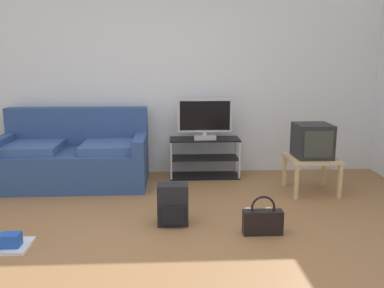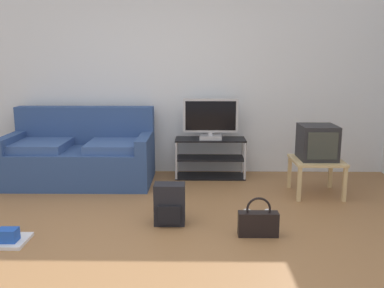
{
  "view_description": "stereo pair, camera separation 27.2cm",
  "coord_description": "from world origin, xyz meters",
  "px_view_note": "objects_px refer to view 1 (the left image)",
  "views": [
    {
      "loc": [
        0.17,
        -3.22,
        1.54
      ],
      "look_at": [
        0.39,
        0.97,
        0.68
      ],
      "focal_mm": 38.92,
      "sensor_mm": 36.0,
      "label": 1
    },
    {
      "loc": [
        0.44,
        -3.23,
        1.54
      ],
      "look_at": [
        0.39,
        0.97,
        0.68
      ],
      "focal_mm": 38.92,
      "sensor_mm": 36.0,
      "label": 2
    }
  ],
  "objects_px": {
    "backpack": "(173,205)",
    "sneakers_pair": "(260,213)",
    "flat_tv": "(205,119)",
    "tv_stand": "(204,158)",
    "couch": "(74,158)",
    "crt_tv": "(312,141)",
    "side_table": "(312,162)",
    "handbag": "(263,221)",
    "floor_tray": "(2,243)"
  },
  "relations": [
    {
      "from": "backpack",
      "to": "sneakers_pair",
      "type": "distance_m",
      "value": 0.89
    },
    {
      "from": "flat_tv",
      "to": "sneakers_pair",
      "type": "relative_size",
      "value": 2.14
    },
    {
      "from": "tv_stand",
      "to": "backpack",
      "type": "relative_size",
      "value": 2.33
    },
    {
      "from": "couch",
      "to": "crt_tv",
      "type": "height_order",
      "value": "couch"
    },
    {
      "from": "side_table",
      "to": "crt_tv",
      "type": "distance_m",
      "value": 0.26
    },
    {
      "from": "couch",
      "to": "handbag",
      "type": "relative_size",
      "value": 5.04
    },
    {
      "from": "flat_tv",
      "to": "backpack",
      "type": "relative_size",
      "value": 1.8
    },
    {
      "from": "floor_tray",
      "to": "couch",
      "type": "bearing_deg",
      "value": 83.72
    },
    {
      "from": "couch",
      "to": "side_table",
      "type": "relative_size",
      "value": 3.25
    },
    {
      "from": "flat_tv",
      "to": "backpack",
      "type": "height_order",
      "value": "flat_tv"
    },
    {
      "from": "crt_tv",
      "to": "floor_tray",
      "type": "relative_size",
      "value": 0.95
    },
    {
      "from": "handbag",
      "to": "floor_tray",
      "type": "xyz_separation_m",
      "value": [
        -2.22,
        -0.17,
        -0.08
      ]
    },
    {
      "from": "flat_tv",
      "to": "floor_tray",
      "type": "relative_size",
      "value": 1.59
    },
    {
      "from": "tv_stand",
      "to": "backpack",
      "type": "height_order",
      "value": "tv_stand"
    },
    {
      "from": "handbag",
      "to": "sneakers_pair",
      "type": "height_order",
      "value": "handbag"
    },
    {
      "from": "crt_tv",
      "to": "sneakers_pair",
      "type": "bearing_deg",
      "value": -133.86
    },
    {
      "from": "handbag",
      "to": "floor_tray",
      "type": "bearing_deg",
      "value": -175.56
    },
    {
      "from": "couch",
      "to": "floor_tray",
      "type": "height_order",
      "value": "couch"
    },
    {
      "from": "crt_tv",
      "to": "floor_tray",
      "type": "distance_m",
      "value": 3.39
    },
    {
      "from": "tv_stand",
      "to": "floor_tray",
      "type": "bearing_deg",
      "value": -132.0
    },
    {
      "from": "couch",
      "to": "side_table",
      "type": "bearing_deg",
      "value": -9.66
    },
    {
      "from": "sneakers_pair",
      "to": "couch",
      "type": "bearing_deg",
      "value": 148.81
    },
    {
      "from": "tv_stand",
      "to": "floor_tray",
      "type": "height_order",
      "value": "tv_stand"
    },
    {
      "from": "handbag",
      "to": "sneakers_pair",
      "type": "relative_size",
      "value": 1.08
    },
    {
      "from": "flat_tv",
      "to": "backpack",
      "type": "distance_m",
      "value": 1.75
    },
    {
      "from": "side_table",
      "to": "floor_tray",
      "type": "distance_m",
      "value": 3.35
    },
    {
      "from": "side_table",
      "to": "floor_tray",
      "type": "relative_size",
      "value": 1.25
    },
    {
      "from": "tv_stand",
      "to": "flat_tv",
      "type": "relative_size",
      "value": 1.29
    },
    {
      "from": "side_table",
      "to": "floor_tray",
      "type": "height_order",
      "value": "side_table"
    },
    {
      "from": "handbag",
      "to": "flat_tv",
      "type": "bearing_deg",
      "value": 101.24
    },
    {
      "from": "side_table",
      "to": "handbag",
      "type": "xyz_separation_m",
      "value": [
        -0.83,
        -1.17,
        -0.24
      ]
    },
    {
      "from": "tv_stand",
      "to": "side_table",
      "type": "bearing_deg",
      "value": -30.9
    },
    {
      "from": "couch",
      "to": "tv_stand",
      "type": "relative_size",
      "value": 1.97
    },
    {
      "from": "couch",
      "to": "side_table",
      "type": "xyz_separation_m",
      "value": [
        2.85,
        -0.48,
        0.02
      ]
    },
    {
      "from": "flat_tv",
      "to": "backpack",
      "type": "bearing_deg",
      "value": -105.13
    },
    {
      "from": "flat_tv",
      "to": "sneakers_pair",
      "type": "distance_m",
      "value": 1.7
    },
    {
      "from": "flat_tv",
      "to": "handbag",
      "type": "relative_size",
      "value": 1.98
    },
    {
      "from": "crt_tv",
      "to": "backpack",
      "type": "bearing_deg",
      "value": -150.63
    },
    {
      "from": "flat_tv",
      "to": "crt_tv",
      "type": "height_order",
      "value": "flat_tv"
    },
    {
      "from": "sneakers_pair",
      "to": "backpack",
      "type": "bearing_deg",
      "value": -171.96
    },
    {
      "from": "sneakers_pair",
      "to": "floor_tray",
      "type": "xyz_separation_m",
      "value": [
        -2.29,
        -0.56,
        -0.0
      ]
    },
    {
      "from": "crt_tv",
      "to": "sneakers_pair",
      "type": "xyz_separation_m",
      "value": [
        -0.76,
        -0.79,
        -0.57
      ]
    },
    {
      "from": "side_table",
      "to": "handbag",
      "type": "relative_size",
      "value": 1.55
    },
    {
      "from": "side_table",
      "to": "crt_tv",
      "type": "relative_size",
      "value": 1.31
    },
    {
      "from": "tv_stand",
      "to": "flat_tv",
      "type": "xyz_separation_m",
      "value": [
        0.0,
        -0.02,
        0.52
      ]
    },
    {
      "from": "couch",
      "to": "flat_tv",
      "type": "bearing_deg",
      "value": 7.23
    },
    {
      "from": "side_table",
      "to": "backpack",
      "type": "height_order",
      "value": "side_table"
    },
    {
      "from": "flat_tv",
      "to": "side_table",
      "type": "height_order",
      "value": "flat_tv"
    },
    {
      "from": "couch",
      "to": "backpack",
      "type": "height_order",
      "value": "couch"
    },
    {
      "from": "crt_tv",
      "to": "floor_tray",
      "type": "height_order",
      "value": "crt_tv"
    }
  ]
}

